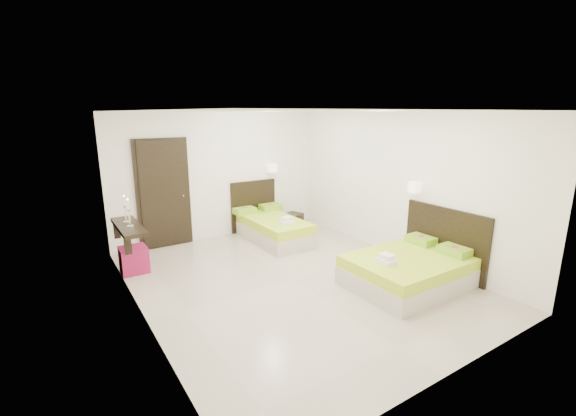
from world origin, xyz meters
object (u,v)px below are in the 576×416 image
bed_single (271,226)px  bed_double (411,268)px  nightstand (293,221)px  ottoman (134,260)px

bed_single → bed_double: size_ratio=1.02×
nightstand → ottoman: ottoman is taller
bed_double → nightstand: 3.45m
ottoman → nightstand: bearing=9.9°
bed_single → bed_double: bearing=-77.2°
bed_single → ottoman: 2.79m
bed_single → ottoman: bed_single is taller
bed_single → ottoman: size_ratio=4.26×
bed_double → nightstand: size_ratio=4.57×
nightstand → ottoman: size_ratio=0.92×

